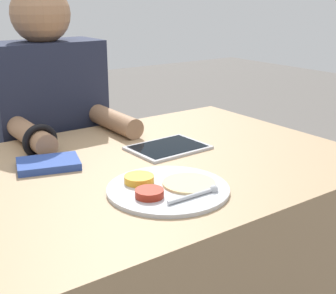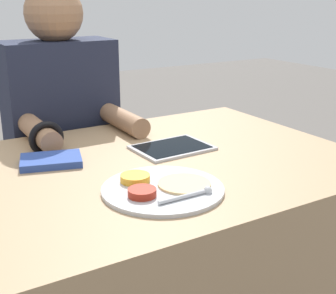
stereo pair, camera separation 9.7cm
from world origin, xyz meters
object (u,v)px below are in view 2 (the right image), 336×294
Objects in this scene: thali_tray at (162,188)px; red_notebook at (51,161)px; person_diner at (65,163)px; tablet_device at (172,148)px.

thali_tray is 1.55× the size of red_notebook.
thali_tray is 0.78m from person_diner.
tablet_device is at bearing 53.95° from thali_tray.
tablet_device is 0.56m from person_diner.
thali_tray is 0.37m from red_notebook.
red_notebook is 0.82× the size of tablet_device.
person_diner is (0.01, 0.76, -0.18)m from thali_tray.
person_diner is at bearing 89.35° from thali_tray.
red_notebook is at bearing 170.03° from tablet_device.
red_notebook is 0.50m from person_diner.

